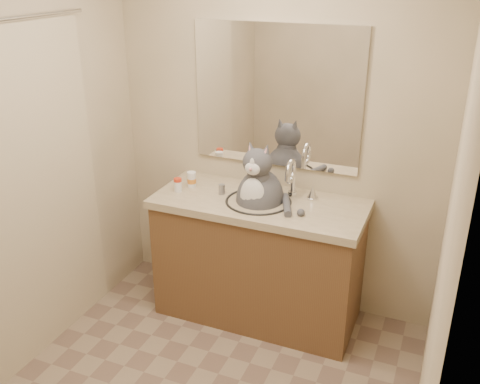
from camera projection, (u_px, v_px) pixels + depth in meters
name	position (u px, v px, depth m)	size (l,w,h in m)	color
room	(185.00, 211.00, 2.40)	(2.22, 2.52, 2.42)	gray
vanity	(259.00, 257.00, 3.52)	(1.34, 0.59, 1.12)	brown
mirror	(276.00, 97.00, 3.35)	(1.10, 0.02, 0.90)	white
shower_curtain	(25.00, 200.00, 2.92)	(0.02, 1.30, 1.93)	beige
cat	(259.00, 196.00, 3.34)	(0.42, 0.36, 0.60)	#4B4C51
pill_bottle_redcap	(178.00, 185.00, 3.48)	(0.06, 0.06, 0.09)	white
pill_bottle_orange	(192.00, 180.00, 3.55)	(0.08, 0.08, 0.10)	white
grey_canister	(222.00, 189.00, 3.44)	(0.05, 0.05, 0.07)	gray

